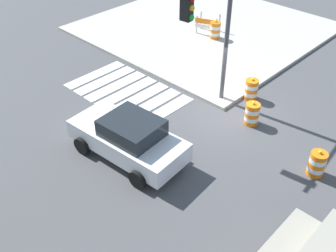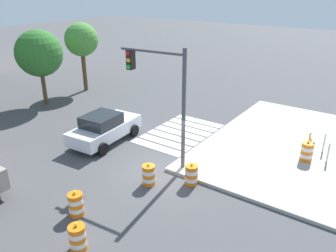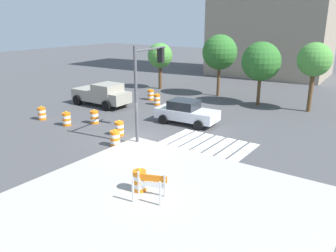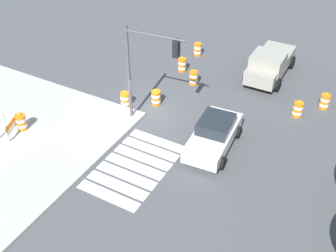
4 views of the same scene
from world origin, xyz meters
TOP-DOWN VIEW (x-y plane):
  - ground_plane at (0.00, 0.00)m, footprint 120.00×120.00m
  - sidewalk_corner at (6.00, -6.00)m, footprint 12.00×12.00m
  - crosswalk_stripes at (4.00, 1.80)m, footprint 5.10×3.20m
  - sports_car at (0.72, 4.55)m, footprint 4.43×2.40m
  - pickup_truck at (-7.64, 4.79)m, footprint 5.17×2.38m
  - traffic_barrel_near_corner at (-4.51, 0.85)m, footprint 0.56×0.56m
  - traffic_barrel_crosswalk_end at (-4.18, 7.66)m, footprint 0.56×0.56m
  - traffic_barrel_median_near at (-5.77, 8.83)m, footprint 0.56×0.56m
  - traffic_barrel_median_far at (-8.32, -0.70)m, footprint 0.56×0.56m
  - traffic_barrel_far_curb at (-0.23, -1.58)m, footprint 0.56×0.56m
  - traffic_barrel_lane_center at (-5.69, -0.60)m, footprint 0.56×0.56m
  - traffic_barrel_opposite_curb at (-1.30, -0.08)m, footprint 0.56×0.56m
  - traffic_barrel_on_sidewalk at (4.56, -5.13)m, footprint 0.56×0.56m
  - construction_barricade at (5.26, -5.29)m, footprint 1.43×1.17m
  - traffic_light_pole at (0.48, 0.53)m, footprint 0.63×3.28m
  - street_tree_streetside_near at (-1.60, 13.82)m, footprint 3.18×3.18m
  - street_tree_streetside_mid at (-8.11, 13.45)m, footprint 2.53×2.53m
  - street_tree_streetside_far at (2.83, 12.58)m, footprint 3.20×3.20m
  - street_tree_corner_lot at (6.89, 12.84)m, footprint 2.57×2.57m

SIDE VIEW (x-z plane):
  - ground_plane at x=0.00m, z-range 0.00..0.00m
  - crosswalk_stripes at x=4.00m, z-range 0.00..0.02m
  - sidewalk_corner at x=6.00m, z-range 0.00..0.15m
  - traffic_barrel_near_corner at x=-4.51m, z-range -0.06..0.96m
  - traffic_barrel_crosswalk_end at x=-4.18m, z-range -0.06..0.96m
  - traffic_barrel_median_near at x=-5.77m, z-range -0.06..0.96m
  - traffic_barrel_median_far at x=-8.32m, z-range -0.06..0.96m
  - traffic_barrel_far_curb at x=-0.23m, z-range -0.06..0.96m
  - traffic_barrel_lane_center at x=-5.69m, z-range -0.06..0.96m
  - traffic_barrel_opposite_curb at x=-1.30m, z-range -0.06..0.96m
  - traffic_barrel_on_sidewalk at x=4.56m, z-range 0.09..1.11m
  - construction_barricade at x=5.26m, z-range 0.22..1.22m
  - sports_car at x=0.72m, z-range 0.00..1.63m
  - pickup_truck at x=-7.64m, z-range 0.01..1.93m
  - street_tree_streetside_mid at x=-8.11m, z-range 1.03..5.69m
  - street_tree_streetside_far at x=2.83m, z-range 1.01..6.27m
  - traffic_light_pole at x=0.48m, z-range 1.16..6.66m
  - street_tree_corner_lot at x=6.89m, z-range 1.34..6.68m
  - street_tree_streetside_near at x=-1.60m, z-range 1.22..6.87m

